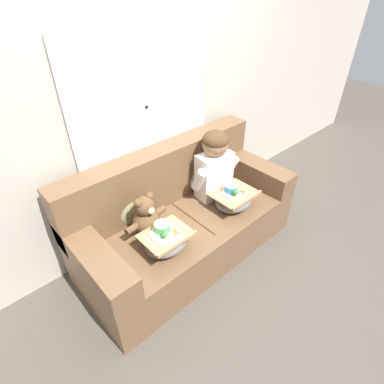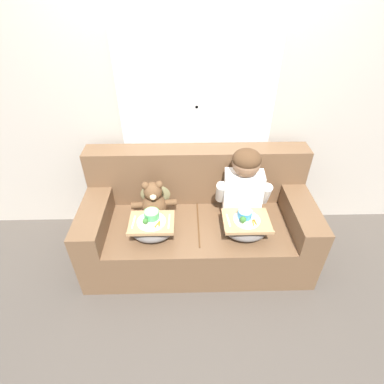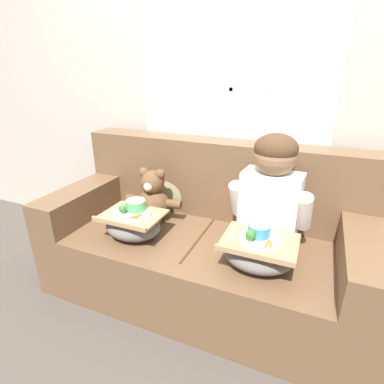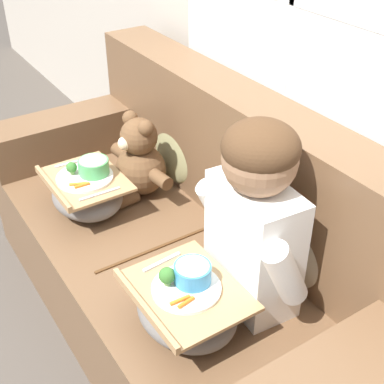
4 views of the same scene
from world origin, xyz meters
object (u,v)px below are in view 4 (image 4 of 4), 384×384
at_px(lap_tray_child, 186,305).
at_px(lap_tray_teddy, 87,191).
at_px(couch, 189,253).
at_px(throw_pillow_behind_teddy, 177,145).
at_px(child_figure, 256,209).
at_px(teddy_bear, 139,161).
at_px(throw_pillow_behind_child, 295,235).

xyz_separation_m(lap_tray_child, lap_tray_teddy, (-0.77, 0.00, 0.00)).
bearing_deg(lap_tray_child, couch, 146.22).
bearing_deg(lap_tray_teddy, couch, 33.57).
xyz_separation_m(throw_pillow_behind_teddy, child_figure, (0.77, -0.19, 0.19)).
distance_m(child_figure, lap_tray_teddy, 0.86).
relative_size(couch, throw_pillow_behind_teddy, 5.62).
bearing_deg(lap_tray_teddy, lap_tray_child, -0.09).
height_order(couch, lap_tray_child, couch).
distance_m(child_figure, teddy_bear, 0.80).
bearing_deg(teddy_bear, child_figure, 0.29).
relative_size(child_figure, lap_tray_child, 1.72).
height_order(couch, throw_pillow_behind_child, couch).
distance_m(throw_pillow_behind_teddy, child_figure, 0.82).
bearing_deg(lap_tray_child, throw_pillow_behind_child, 89.86).
bearing_deg(couch, throw_pillow_behind_teddy, 154.09).
relative_size(child_figure, teddy_bear, 1.64).
distance_m(throw_pillow_behind_teddy, lap_tray_teddy, 0.45).
xyz_separation_m(couch, throw_pillow_behind_teddy, (-0.39, 0.19, 0.27)).
distance_m(throw_pillow_behind_teddy, teddy_bear, 0.19).
bearing_deg(lap_tray_teddy, child_figure, 18.19).
distance_m(throw_pillow_behind_child, child_figure, 0.27).
bearing_deg(teddy_bear, lap_tray_child, -18.05).
bearing_deg(throw_pillow_behind_teddy, throw_pillow_behind_child, 0.00).
relative_size(lap_tray_child, lap_tray_teddy, 1.05).
relative_size(teddy_bear, lap_tray_child, 1.05).
relative_size(throw_pillow_behind_teddy, child_figure, 0.54).
height_order(teddy_bear, lap_tray_child, teddy_bear).
xyz_separation_m(throw_pillow_behind_child, child_figure, (-0.00, -0.19, 0.19)).
xyz_separation_m(throw_pillow_behind_child, throw_pillow_behind_teddy, (-0.77, 0.00, 0.00)).
bearing_deg(throw_pillow_behind_teddy, lap_tray_child, -30.00).
bearing_deg(teddy_bear, throw_pillow_behind_child, 14.11).
height_order(couch, teddy_bear, couch).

